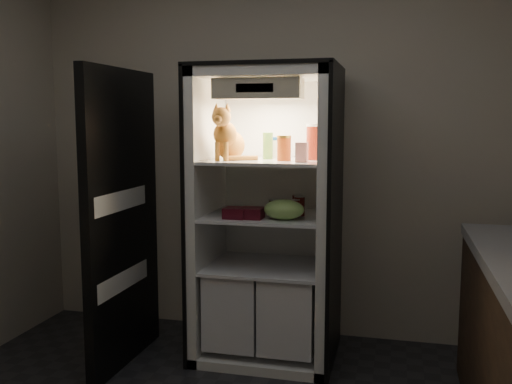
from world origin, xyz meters
TOP-DOWN VIEW (x-y plane):
  - room_shell at (0.00, 0.00)m, footprint 3.60×3.60m
  - refrigerator at (0.00, 1.38)m, footprint 0.90×0.72m
  - fridge_door at (-0.85, 1.02)m, footprint 0.07×0.87m
  - tabby_cat at (-0.22, 1.24)m, footprint 0.29×0.34m
  - parmesan_shaker at (0.00, 1.37)m, footprint 0.07×0.07m
  - mayo_tub at (0.03, 1.48)m, footprint 0.10×0.10m
  - salsa_jar at (0.13, 1.26)m, footprint 0.09×0.09m
  - pepper_jar at (0.31, 1.39)m, footprint 0.13×0.13m
  - cream_carton at (0.25, 1.17)m, footprint 0.07×0.07m
  - soda_can_a at (0.18, 1.44)m, footprint 0.06×0.06m
  - soda_can_b at (0.22, 1.32)m, footprint 0.07×0.07m
  - soda_can_c at (0.20, 1.27)m, footprint 0.06×0.06m
  - condiment_jar at (0.03, 1.41)m, footprint 0.06×0.06m
  - grape_bag at (0.15, 1.16)m, footprint 0.25×0.18m
  - berry_box_left at (-0.15, 1.14)m, footprint 0.13×0.13m
  - berry_box_right at (-0.05, 1.15)m, footprint 0.13×0.13m

SIDE VIEW (x-z plane):
  - refrigerator at x=0.00m, z-range -0.15..1.73m
  - fridge_door at x=-0.85m, z-range -0.01..1.84m
  - berry_box_left at x=-0.15m, z-range 0.94..1.01m
  - berry_box_right at x=-0.05m, z-range 0.94..1.01m
  - condiment_jar at x=0.03m, z-range 0.94..1.03m
  - soda_can_c at x=0.20m, z-range 0.94..1.05m
  - soda_can_a at x=0.18m, z-range 0.94..1.06m
  - grape_bag at x=0.15m, z-range 0.94..1.06m
  - soda_can_b at x=0.22m, z-range 0.94..1.06m
  - cream_carton at x=0.25m, z-range 1.29..1.41m
  - mayo_tub at x=0.03m, z-range 1.29..1.43m
  - salsa_jar at x=0.13m, z-range 1.29..1.44m
  - parmesan_shaker at x=0.00m, z-range 1.29..1.46m
  - pepper_jar at x=0.31m, z-range 1.29..1.52m
  - tabby_cat at x=-0.22m, z-range 1.24..1.60m
  - room_shell at x=0.00m, z-range -0.18..3.42m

